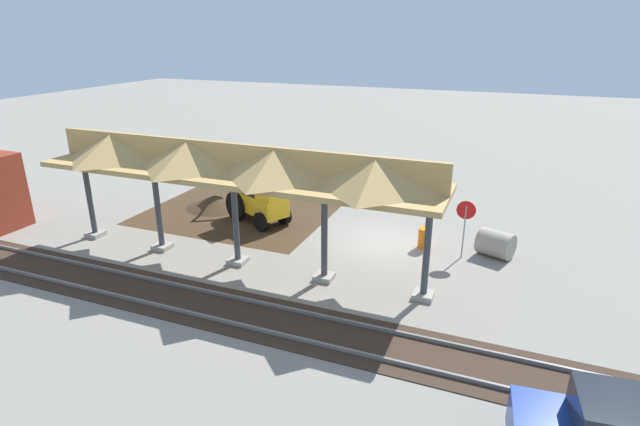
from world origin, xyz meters
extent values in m
plane|color=gray|center=(0.00, 0.00, 0.00)|extent=(120.00, 120.00, 0.00)
cube|color=#42301E|center=(7.84, -0.67, 0.00)|extent=(9.19, 7.00, 0.01)
cube|color=#9E998E|center=(-2.64, 4.28, 0.10)|extent=(0.70, 0.70, 0.20)
cylinder|color=#383D42|center=(-2.64, 4.28, 1.80)|extent=(0.24, 0.24, 3.60)
cube|color=#9E998E|center=(1.08, 4.28, 0.10)|extent=(0.70, 0.70, 0.20)
cylinder|color=#383D42|center=(1.08, 4.28, 1.80)|extent=(0.24, 0.24, 3.60)
cube|color=#9E998E|center=(4.81, 4.28, 0.10)|extent=(0.70, 0.70, 0.20)
cylinder|color=#383D42|center=(4.81, 4.28, 1.80)|extent=(0.24, 0.24, 3.60)
cube|color=#9E998E|center=(8.53, 4.28, 0.10)|extent=(0.70, 0.70, 0.20)
cylinder|color=#383D42|center=(8.53, 4.28, 1.80)|extent=(0.24, 0.24, 3.60)
cube|color=#9E998E|center=(12.26, 4.28, 0.10)|extent=(0.70, 0.70, 0.20)
cylinder|color=#383D42|center=(12.26, 4.28, 1.80)|extent=(0.24, 0.24, 3.60)
cube|color=tan|center=(4.81, 4.28, 3.70)|extent=(16.10, 3.20, 0.20)
cube|color=tan|center=(4.81, 4.28, 4.35)|extent=(16.10, 0.20, 1.10)
pyramid|color=tan|center=(-0.78, 4.28, 4.35)|extent=(3.35, 3.20, 1.10)
pyramid|color=tan|center=(2.94, 4.28, 4.35)|extent=(3.35, 3.20, 1.10)
pyramid|color=tan|center=(6.67, 4.28, 4.35)|extent=(3.35, 3.20, 1.10)
pyramid|color=tan|center=(10.40, 4.28, 4.35)|extent=(3.35, 3.20, 1.10)
cube|color=slate|center=(0.00, 6.85, 0.07)|extent=(60.00, 0.08, 0.15)
cube|color=slate|center=(0.00, 8.28, 0.07)|extent=(60.00, 0.08, 0.15)
cube|color=#38281E|center=(0.00, 7.57, 0.01)|extent=(60.00, 2.58, 0.03)
cylinder|color=gray|center=(-3.47, 0.42, 1.13)|extent=(0.06, 0.06, 2.27)
cylinder|color=red|center=(-3.47, 0.42, 2.08)|extent=(0.76, 0.05, 0.76)
cube|color=yellow|center=(6.24, -0.19, 0.97)|extent=(3.44, 2.59, 0.90)
cube|color=#1E262D|center=(6.42, -0.28, 2.12)|extent=(1.68, 1.63, 1.40)
cube|color=yellow|center=(5.32, 0.27, 1.67)|extent=(1.52, 1.49, 0.50)
cylinder|color=black|center=(6.78, -1.26, 0.70)|extent=(1.39, 0.89, 1.40)
cylinder|color=black|center=(7.42, 0.02, 0.70)|extent=(1.39, 0.89, 1.40)
cylinder|color=black|center=(4.98, -0.29, 0.45)|extent=(0.94, 0.67, 0.90)
cylinder|color=black|center=(5.55, 0.88, 0.45)|extent=(0.94, 0.67, 0.90)
cylinder|color=yellow|center=(8.08, -1.11, 2.08)|extent=(1.03, 0.64, 1.41)
cylinder|color=yellow|center=(8.88, -1.50, 1.99)|extent=(0.96, 0.58, 1.56)
cube|color=#47474C|center=(9.26, -1.69, 1.25)|extent=(0.89, 0.98, 0.40)
cone|color=#42301E|center=(9.43, -1.16, 0.00)|extent=(6.20, 6.20, 1.25)
cylinder|color=#9E9384|center=(-4.72, -0.26, 0.55)|extent=(1.65, 1.50, 1.10)
cylinder|color=black|center=(-4.08, -0.50, 0.55)|extent=(0.27, 0.67, 0.71)
cube|color=#1E232B|center=(-7.96, 10.29, 1.61)|extent=(2.48, 1.75, 0.73)
cylinder|color=orange|center=(-1.86, 0.00, 0.45)|extent=(0.56, 0.56, 0.90)
camera|label=1|loc=(-5.01, 19.88, 8.84)|focal=28.00mm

